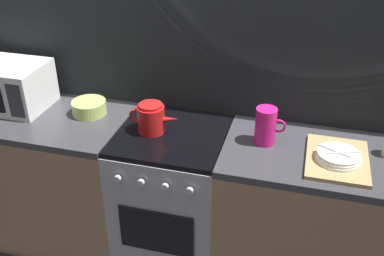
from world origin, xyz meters
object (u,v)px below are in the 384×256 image
(stove_unit, at_px, (173,198))
(microwave, at_px, (8,85))
(mixing_bowl, at_px, (89,107))
(pitcher, at_px, (266,126))
(dish_pile, at_px, (338,158))
(kettle, at_px, (151,118))

(stove_unit, bearing_deg, microwave, 176.60)
(mixing_bowl, relative_size, pitcher, 1.00)
(pitcher, bearing_deg, stove_unit, -175.63)
(stove_unit, xyz_separation_m, pitcher, (0.50, 0.04, 0.55))
(microwave, bearing_deg, pitcher, -0.86)
(dish_pile, bearing_deg, microwave, 176.63)
(pitcher, height_order, dish_pile, pitcher)
(stove_unit, height_order, dish_pile, dish_pile)
(kettle, bearing_deg, microwave, 175.83)
(kettle, bearing_deg, pitcher, 4.14)
(pitcher, bearing_deg, mixing_bowl, 177.02)
(mixing_bowl, bearing_deg, stove_unit, -9.82)
(kettle, height_order, mixing_bowl, kettle)
(mixing_bowl, bearing_deg, pitcher, -2.98)
(pitcher, bearing_deg, dish_pile, -13.61)
(stove_unit, xyz_separation_m, mixing_bowl, (-0.53, 0.09, 0.49))
(mixing_bowl, distance_m, dish_pile, 1.42)
(pitcher, distance_m, dish_pile, 0.39)
(kettle, relative_size, dish_pile, 0.71)
(mixing_bowl, height_order, dish_pile, mixing_bowl)
(stove_unit, xyz_separation_m, dish_pile, (0.87, -0.05, 0.47))
(stove_unit, bearing_deg, dish_pile, -3.34)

